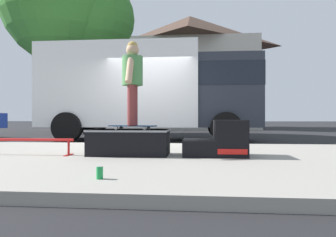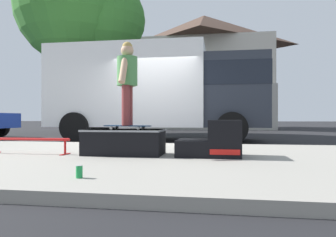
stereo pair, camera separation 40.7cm
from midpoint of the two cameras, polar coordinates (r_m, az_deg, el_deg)
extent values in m
plane|color=black|center=(8.05, -6.08, -5.08)|extent=(140.00, 140.00, 0.00)
cube|color=gray|center=(5.16, -12.79, -7.28)|extent=(50.00, 5.00, 0.12)
cube|color=black|center=(5.12, -9.37, -4.34)|extent=(1.27, 0.67, 0.41)
cube|color=gray|center=(5.11, -9.37, -2.20)|extent=(1.29, 0.69, 0.03)
cube|color=black|center=(4.96, 3.32, -5.39)|extent=(0.50, 0.65, 0.26)
cube|color=black|center=(4.96, 9.08, -3.58)|extent=(0.50, 0.65, 0.57)
cube|color=red|center=(4.65, 9.34, -6.07)|extent=(0.44, 0.01, 0.08)
cylinder|color=red|center=(5.62, -25.96, -3.53)|extent=(1.46, 0.04, 0.04)
cylinder|color=red|center=(5.32, -19.94, -5.07)|extent=(0.04, 0.04, 0.25)
cube|color=red|center=(5.34, -19.94, -6.32)|extent=(0.06, 0.28, 0.01)
cube|color=navy|center=(5.09, -8.83, -1.36)|extent=(0.80, 0.37, 0.02)
cylinder|color=silver|center=(5.07, -5.85, -1.75)|extent=(0.06, 0.04, 0.05)
cylinder|color=silver|center=(4.90, -6.72, -1.81)|extent=(0.06, 0.04, 0.05)
cylinder|color=silver|center=(5.29, -10.79, -1.68)|extent=(0.06, 0.04, 0.05)
cylinder|color=silver|center=(5.13, -11.77, -1.73)|extent=(0.06, 0.04, 0.05)
cylinder|color=brown|center=(5.18, -8.61, 2.36)|extent=(0.13, 0.13, 0.65)
cylinder|color=brown|center=(5.02, -9.07, 2.44)|extent=(0.13, 0.13, 0.65)
cylinder|color=#4C8C4C|center=(5.15, -8.83, 8.67)|extent=(0.33, 0.33, 0.47)
cylinder|color=tan|center=(5.35, -8.28, 8.21)|extent=(0.10, 0.29, 0.45)
cylinder|color=tan|center=(4.95, -9.43, 8.87)|extent=(0.10, 0.29, 0.45)
sphere|color=tan|center=(5.21, -8.83, 12.37)|extent=(0.21, 0.21, 0.21)
sphere|color=tan|center=(5.23, -8.83, 12.99)|extent=(0.17, 0.17, 0.17)
cylinder|color=#198C3F|center=(3.20, -16.10, -9.59)|extent=(0.07, 0.07, 0.12)
cylinder|color=silver|center=(3.19, -16.10, -8.48)|extent=(0.06, 0.06, 0.00)
cube|color=white|center=(10.46, -9.51, 5.69)|extent=(5.00, 2.35, 2.60)
cube|color=#282D38|center=(10.12, 9.79, 4.75)|extent=(1.90, 2.16, 2.20)
cube|color=black|center=(10.18, 9.79, 7.46)|extent=(1.92, 2.19, 0.70)
cylinder|color=black|center=(11.26, 8.55, -1.33)|extent=(0.90, 0.28, 0.90)
cylinder|color=black|center=(8.91, 9.38, -1.69)|extent=(0.90, 0.28, 0.90)
cylinder|color=black|center=(11.95, -14.53, -1.25)|extent=(0.90, 0.28, 0.90)
cylinder|color=black|center=(9.78, -19.23, -1.54)|extent=(0.90, 0.28, 0.90)
cylinder|color=brown|center=(14.97, -19.45, 5.19)|extent=(0.56, 0.56, 4.13)
sphere|color=#387A2D|center=(15.79, -19.45, 19.16)|extent=(5.43, 5.43, 5.43)
sphere|color=#387A2D|center=(15.04, -14.04, 17.43)|extent=(3.53, 3.53, 3.53)
cube|color=beige|center=(23.35, 3.56, 5.63)|extent=(9.00, 7.50, 6.00)
cube|color=#B2ADA3|center=(19.25, 3.17, 2.06)|extent=(9.00, 0.50, 2.80)
pyramid|color=#473328|center=(24.12, 3.56, 15.61)|extent=(9.54, 7.95, 2.40)
camera|label=1|loc=(0.20, -91.79, 0.00)|focal=33.10mm
camera|label=2|loc=(0.20, 88.21, 0.00)|focal=33.10mm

